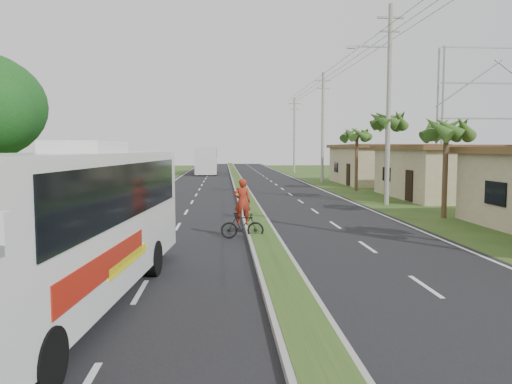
{
  "coord_description": "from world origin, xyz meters",
  "views": [
    {
      "loc": [
        -1.5,
        -11.83,
        3.44
      ],
      "look_at": [
        -0.27,
        6.85,
        1.8
      ],
      "focal_mm": 35.0,
      "sensor_mm": 36.0,
      "label": 1
    }
  ],
  "objects": [
    {
      "name": "ground",
      "position": [
        0.0,
        0.0,
        0.0
      ],
      "size": [
        180.0,
        180.0,
        0.0
      ],
      "primitive_type": "plane",
      "color": "#28471A",
      "rests_on": "ground"
    },
    {
      "name": "road_asphalt",
      "position": [
        0.0,
        20.0,
        0.01
      ],
      "size": [
        14.0,
        160.0,
        0.02
      ],
      "primitive_type": "cube",
      "color": "black",
      "rests_on": "ground"
    },
    {
      "name": "median_strip",
      "position": [
        0.0,
        20.0,
        0.1
      ],
      "size": [
        1.2,
        160.0,
        0.18
      ],
      "color": "gray",
      "rests_on": "ground"
    },
    {
      "name": "lane_edge_left",
      "position": [
        -6.7,
        20.0,
        0.0
      ],
      "size": [
        0.12,
        160.0,
        0.01
      ],
      "primitive_type": "cube",
      "color": "silver",
      "rests_on": "ground"
    },
    {
      "name": "lane_edge_right",
      "position": [
        6.7,
        20.0,
        0.0
      ],
      "size": [
        0.12,
        160.0,
        0.01
      ],
      "primitive_type": "cube",
      "color": "silver",
      "rests_on": "ground"
    },
    {
      "name": "shop_mid",
      "position": [
        14.0,
        22.0,
        1.86
      ],
      "size": [
        7.6,
        10.6,
        3.67
      ],
      "color": "tan",
      "rests_on": "ground"
    },
    {
      "name": "shop_far",
      "position": [
        14.0,
        36.0,
        1.93
      ],
      "size": [
        8.6,
        11.6,
        3.82
      ],
      "color": "tan",
      "rests_on": "ground"
    },
    {
      "name": "palm_verge_b",
      "position": [
        9.4,
        12.0,
        4.36
      ],
      "size": [
        2.4,
        2.4,
        5.05
      ],
      "color": "#473321",
      "rests_on": "ground"
    },
    {
      "name": "palm_verge_c",
      "position": [
        8.8,
        19.0,
        5.12
      ],
      "size": [
        2.4,
        2.4,
        5.85
      ],
      "color": "#473321",
      "rests_on": "ground"
    },
    {
      "name": "palm_verge_d",
      "position": [
        9.3,
        28.0,
        4.55
      ],
      "size": [
        2.4,
        2.4,
        5.25
      ],
      "color": "#473321",
      "rests_on": "ground"
    },
    {
      "name": "utility_pole_b",
      "position": [
        8.47,
        18.0,
        6.26
      ],
      "size": [
        3.2,
        0.28,
        12.0
      ],
      "color": "gray",
      "rests_on": "ground"
    },
    {
      "name": "utility_pole_c",
      "position": [
        8.5,
        38.0,
        5.67
      ],
      "size": [
        1.6,
        0.28,
        11.0
      ],
      "color": "gray",
      "rests_on": "ground"
    },
    {
      "name": "utility_pole_d",
      "position": [
        8.5,
        58.0,
        5.42
      ],
      "size": [
        1.6,
        0.28,
        10.5
      ],
      "color": "gray",
      "rests_on": "ground"
    },
    {
      "name": "billboard_lattice",
      "position": [
        22.0,
        30.0,
        6.82
      ],
      "size": [
        10.18,
        1.18,
        12.07
      ],
      "color": "gray",
      "rests_on": "ground"
    },
    {
      "name": "coach_bus_main",
      "position": [
        -4.71,
        -1.27,
        1.98
      ],
      "size": [
        3.35,
        11.32,
        3.61
      ],
      "rotation": [
        0.0,
        0.0,
        -0.09
      ],
      "color": "white",
      "rests_on": "ground"
    },
    {
      "name": "coach_bus_far",
      "position": [
        -3.71,
        56.19,
        2.05
      ],
      "size": [
        2.82,
        12.43,
        3.62
      ],
      "rotation": [
        0.0,
        0.0,
        0.01
      ],
      "color": "silver",
      "rests_on": "ground"
    },
    {
      "name": "motorcyclist",
      "position": [
        -0.78,
        6.93,
        0.85
      ],
      "size": [
        1.65,
        0.52,
        2.3
      ],
      "rotation": [
        0.0,
        0.0,
        -0.04
      ],
      "color": "black",
      "rests_on": "ground"
    }
  ]
}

